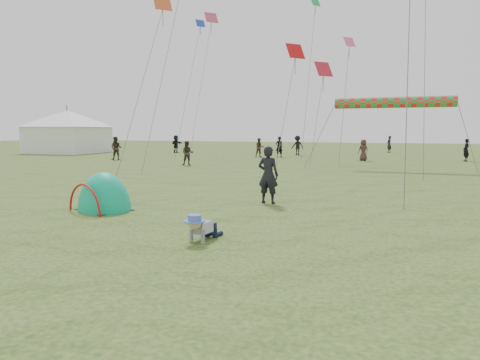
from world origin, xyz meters
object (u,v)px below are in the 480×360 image
(crawling_toddler, at_px, (201,227))
(standing_adult, at_px, (268,175))
(event_marquee, at_px, (68,130))
(popup_tent, at_px, (105,210))

(crawling_toddler, height_order, standing_adult, standing_adult)
(crawling_toddler, xyz_separation_m, standing_adult, (0.11, 4.87, 0.60))
(standing_adult, distance_m, event_marquee, 34.59)
(crawling_toddler, height_order, popup_tent, popup_tent)
(crawling_toddler, bearing_deg, event_marquee, 145.01)
(popup_tent, xyz_separation_m, standing_adult, (4.16, 2.63, 0.90))
(crawling_toddler, bearing_deg, popup_tent, 161.44)
(crawling_toddler, relative_size, event_marquee, 0.12)
(crawling_toddler, xyz_separation_m, event_marquee, (-26.53, 26.88, 1.95))
(crawling_toddler, xyz_separation_m, popup_tent, (-4.04, 2.24, -0.30))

